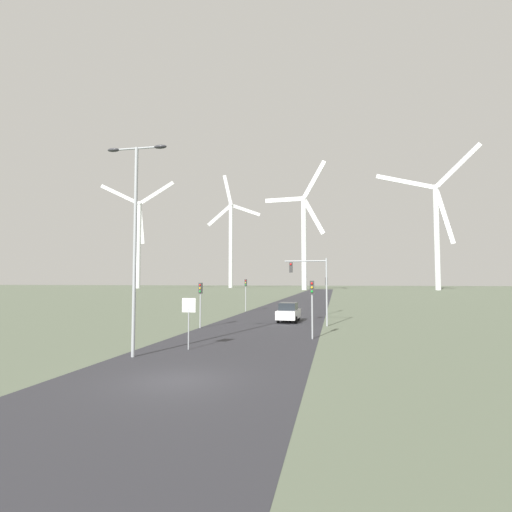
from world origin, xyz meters
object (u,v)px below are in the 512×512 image
(traffic_light_post_near_left, at_px, (200,295))
(wind_turbine_center, at_px, (304,232))
(streetlamp, at_px, (135,225))
(traffic_light_mast_overhead, at_px, (312,278))
(traffic_light_post_near_right, at_px, (312,296))
(traffic_light_post_mid_right, at_px, (326,287))
(stop_sign_near, at_px, (189,313))
(wind_turbine_right, at_px, (437,224))
(wind_turbine_far_left, at_px, (139,235))
(traffic_light_post_mid_left, at_px, (246,288))
(car_approaching, at_px, (289,312))
(wind_turbine_left, at_px, (231,237))

(traffic_light_post_near_left, distance_m, wind_turbine_center, 138.96)
(streetlamp, bearing_deg, traffic_light_mast_overhead, 62.81)
(traffic_light_post_near_right, distance_m, traffic_light_post_mid_right, 20.03)
(traffic_light_post_near_left, height_order, traffic_light_mast_overhead, traffic_light_mast_overhead)
(stop_sign_near, relative_size, traffic_light_post_mid_right, 0.68)
(streetlamp, relative_size, traffic_light_mast_overhead, 1.87)
(traffic_light_post_mid_right, relative_size, wind_turbine_right, 0.07)
(wind_turbine_far_left, bearing_deg, wind_turbine_right, -4.27)
(wind_turbine_center, bearing_deg, stop_sign_near, -88.17)
(traffic_light_post_mid_left, distance_m, traffic_light_mast_overhead, 17.64)
(traffic_light_post_near_right, relative_size, wind_turbine_right, 0.06)
(traffic_light_post_near_left, distance_m, traffic_light_post_mid_left, 18.37)
(traffic_light_mast_overhead, xyz_separation_m, car_approaching, (-2.40, 2.87, -3.22))
(stop_sign_near, height_order, wind_turbine_right, wind_turbine_right)
(wind_turbine_right, bearing_deg, traffic_light_post_mid_right, -108.24)
(traffic_light_post_mid_left, bearing_deg, wind_turbine_center, 90.78)
(traffic_light_post_near_right, height_order, traffic_light_post_mid_left, traffic_light_post_mid_left)
(traffic_light_post_mid_right, bearing_deg, wind_turbine_right, 71.76)
(wind_turbine_left, bearing_deg, traffic_light_post_mid_left, -74.42)
(car_approaching, bearing_deg, traffic_light_post_near_left, -136.36)
(traffic_light_post_near_right, height_order, car_approaching, traffic_light_post_near_right)
(wind_turbine_far_left, bearing_deg, traffic_light_post_near_left, -60.64)
(traffic_light_post_near_left, relative_size, wind_turbine_left, 0.06)
(traffic_light_post_mid_left, bearing_deg, wind_turbine_far_left, 122.44)
(stop_sign_near, distance_m, car_approaching, 16.75)
(streetlamp, relative_size, traffic_light_post_mid_right, 2.57)
(wind_turbine_center, bearing_deg, traffic_light_post_near_left, -89.20)
(streetlamp, xyz_separation_m, traffic_light_post_mid_right, (9.19, 28.20, -3.70))
(traffic_light_post_near_left, relative_size, car_approaching, 0.90)
(wind_turbine_left, bearing_deg, wind_turbine_right, -19.70)
(traffic_light_post_mid_left, bearing_deg, stop_sign_near, -83.78)
(traffic_light_mast_overhead, bearing_deg, car_approaching, 129.89)
(wind_turbine_far_left, xyz_separation_m, wind_turbine_center, (85.63, -18.37, -2.82))
(traffic_light_mast_overhead, bearing_deg, streetlamp, -117.19)
(traffic_light_post_near_right, distance_m, wind_turbine_left, 194.30)
(streetlamp, xyz_separation_m, traffic_light_mast_overhead, (8.23, 16.02, -2.69))
(traffic_light_post_near_left, distance_m, wind_turbine_right, 156.39)
(traffic_light_post_mid_left, relative_size, car_approaching, 0.98)
(wind_turbine_far_left, relative_size, wind_turbine_center, 1.03)
(wind_turbine_far_left, height_order, wind_turbine_center, wind_turbine_far_left)
(traffic_light_post_mid_left, relative_size, wind_turbine_right, 0.07)
(streetlamp, xyz_separation_m, wind_turbine_center, (-2.70, 149.85, 17.53))
(traffic_light_post_mid_right, height_order, traffic_light_mast_overhead, traffic_light_mast_overhead)
(stop_sign_near, distance_m, traffic_light_post_mid_left, 28.51)
(wind_turbine_far_left, distance_m, wind_turbine_center, 87.62)
(traffic_light_post_mid_right, bearing_deg, wind_turbine_center, 95.58)
(traffic_light_post_near_left, bearing_deg, wind_turbine_center, 90.80)
(wind_turbine_far_left, bearing_deg, traffic_light_post_near_right, -58.78)
(wind_turbine_left, xyz_separation_m, wind_turbine_center, (43.53, -43.03, -3.51))
(wind_turbine_far_left, bearing_deg, traffic_light_post_mid_right, -55.14)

